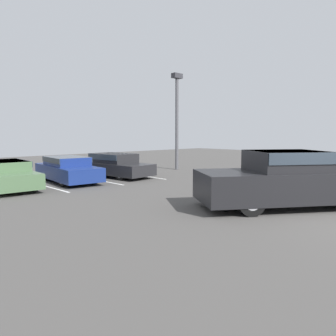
{
  "coord_description": "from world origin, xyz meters",
  "views": [
    {
      "loc": [
        -9.33,
        -3.65,
        2.32
      ],
      "look_at": [
        -0.66,
        5.31,
        1.0
      ],
      "focal_mm": 35.0,
      "sensor_mm": 36.0,
      "label": 1
    }
  ],
  "objects_px": {
    "parked_sedan_b": "(68,169)",
    "wheel_stop_curb": "(6,178)",
    "pickup_truck": "(295,179)",
    "parked_sedan_c": "(114,164)",
    "parked_sedan_a": "(5,174)",
    "light_post": "(177,113)"
  },
  "relations": [
    {
      "from": "light_post",
      "to": "wheel_stop_curb",
      "type": "relative_size",
      "value": 3.05
    },
    {
      "from": "pickup_truck",
      "to": "wheel_stop_curb",
      "type": "relative_size",
      "value": 3.12
    },
    {
      "from": "parked_sedan_a",
      "to": "wheel_stop_curb",
      "type": "height_order",
      "value": "parked_sedan_a"
    },
    {
      "from": "pickup_truck",
      "to": "wheel_stop_curb",
      "type": "distance_m",
      "value": 13.85
    },
    {
      "from": "parked_sedan_a",
      "to": "wheel_stop_curb",
      "type": "distance_m",
      "value": 3.28
    },
    {
      "from": "pickup_truck",
      "to": "parked_sedan_a",
      "type": "distance_m",
      "value": 11.39
    },
    {
      "from": "parked_sedan_a",
      "to": "light_post",
      "type": "distance_m",
      "value": 10.86
    },
    {
      "from": "pickup_truck",
      "to": "parked_sedan_a",
      "type": "height_order",
      "value": "pickup_truck"
    },
    {
      "from": "pickup_truck",
      "to": "wheel_stop_curb",
      "type": "xyz_separation_m",
      "value": [
        -4.42,
        13.1,
        -0.82
      ]
    },
    {
      "from": "pickup_truck",
      "to": "parked_sedan_c",
      "type": "bearing_deg",
      "value": 123.74
    },
    {
      "from": "parked_sedan_a",
      "to": "parked_sedan_b",
      "type": "xyz_separation_m",
      "value": [
        2.81,
        -0.01,
        0.01
      ]
    },
    {
      "from": "parked_sedan_b",
      "to": "wheel_stop_curb",
      "type": "distance_m",
      "value": 3.63
    },
    {
      "from": "parked_sedan_c",
      "to": "parked_sedan_b",
      "type": "bearing_deg",
      "value": -95.57
    },
    {
      "from": "parked_sedan_c",
      "to": "light_post",
      "type": "xyz_separation_m",
      "value": [
        4.92,
        0.13,
        2.94
      ]
    },
    {
      "from": "parked_sedan_b",
      "to": "parked_sedan_c",
      "type": "xyz_separation_m",
      "value": [
        2.72,
        0.01,
        0.02
      ]
    },
    {
      "from": "parked_sedan_b",
      "to": "pickup_truck",
      "type": "bearing_deg",
      "value": 20.04
    },
    {
      "from": "parked_sedan_c",
      "to": "wheel_stop_curb",
      "type": "bearing_deg",
      "value": -129.89
    },
    {
      "from": "parked_sedan_a",
      "to": "parked_sedan_b",
      "type": "distance_m",
      "value": 2.81
    },
    {
      "from": "parked_sedan_a",
      "to": "parked_sedan_c",
      "type": "bearing_deg",
      "value": 93.81
    },
    {
      "from": "parked_sedan_c",
      "to": "wheel_stop_curb",
      "type": "distance_m",
      "value": 5.51
    },
    {
      "from": "pickup_truck",
      "to": "parked_sedan_b",
      "type": "height_order",
      "value": "pickup_truck"
    },
    {
      "from": "parked_sedan_b",
      "to": "parked_sedan_c",
      "type": "relative_size",
      "value": 0.99
    }
  ]
}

